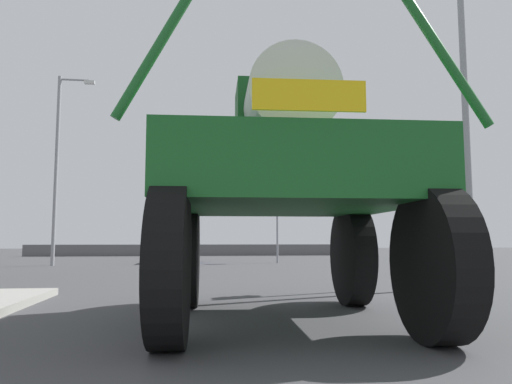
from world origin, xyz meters
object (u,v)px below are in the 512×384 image
Objects in this scene: traffic_signal_far_left at (277,211)px; streetlight_far_left at (59,160)px; traffic_signal_near_right at (363,178)px; streetlight_near_right at (469,95)px; oversize_sprayer at (284,187)px; sedan_ahead at (181,250)px.

traffic_signal_far_left is 0.42× the size of streetlight_far_left.
streetlight_near_right is (3.21, 0.33, 2.41)m from traffic_signal_near_right.
sedan_ahead is (-1.94, 19.50, -1.32)m from oversize_sprayer.
sedan_ahead is 0.44× the size of streetlight_far_left.
streetlight_near_right is at bearing 5.91° from traffic_signal_near_right.
traffic_signal_near_right is 4.03m from streetlight_near_right.
traffic_signal_near_right is 14.72m from traffic_signal_far_left.
sedan_ahead is at bearing 118.72° from streetlight_near_right.
oversize_sprayer is 1.41× the size of traffic_signal_far_left.
streetlight_near_right reaches higher than traffic_signal_near_right.
streetlight_near_right is (8.06, -14.70, 4.48)m from sedan_ahead.
streetlight_far_left is (-10.85, 13.07, 2.38)m from traffic_signal_near_right.
traffic_signal_near_right is (4.85, -15.04, 2.08)m from sedan_ahead.
sedan_ahead is 1.08× the size of traffic_signal_near_right.
traffic_signal_near_right is at bearing -50.31° from streetlight_far_left.
streetlight_near_right reaches higher than traffic_signal_far_left.
traffic_signal_far_left is (5.23, -0.32, 2.15)m from sedan_ahead.
traffic_signal_near_right is 0.97× the size of traffic_signal_far_left.
streetlight_far_left reaches higher than streetlight_near_right.
streetlight_far_left reaches higher than sedan_ahead.
oversize_sprayer is at bearing -99.71° from traffic_signal_far_left.
streetlight_far_left is at bearing 108.69° from sedan_ahead.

